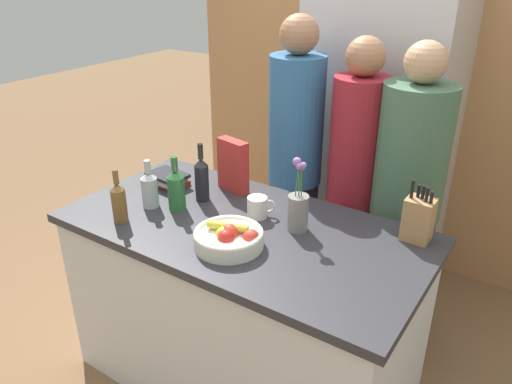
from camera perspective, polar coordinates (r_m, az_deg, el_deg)
name	(u,v)px	position (r m, az deg, el deg)	size (l,w,h in m)	color
ground_plane	(245,375)	(2.73, -1.29, -20.22)	(14.00, 14.00, 0.00)	brown
kitchen_island	(244,306)	(2.43, -1.39, -12.90)	(1.61, 0.83, 0.89)	silver
back_wall_wood	(386,67)	(3.40, 14.59, 13.62)	(2.81, 0.12, 2.60)	#AD7A4C
refrigerator	(378,139)	(3.12, 13.75, 5.93)	(0.81, 0.63, 1.89)	#B7B7BC
fruit_bowl	(229,237)	(2.02, -3.06, -5.18)	(0.28, 0.28, 0.10)	silver
knife_block	(418,219)	(2.14, 18.06, -2.93)	(0.11, 0.10, 0.26)	#A87A4C
flower_vase	(298,208)	(2.11, 4.82, -1.87)	(0.09, 0.09, 0.33)	gray
cereal_box	(233,165)	(2.46, -2.64, 3.05)	(0.18, 0.09, 0.26)	red
coffee_mug	(258,207)	(2.23, 0.22, -1.73)	(0.11, 0.10, 0.10)	silver
book_stack	(168,179)	(2.58, -10.08, 1.47)	(0.21, 0.16, 0.07)	maroon
bottle_oil	(150,189)	(2.36, -12.07, 0.38)	(0.08, 0.08, 0.23)	#B2BCC1
bottle_vinegar	(176,189)	(2.31, -9.11, 0.37)	(0.08, 0.08, 0.26)	#286633
bottle_wine	(202,178)	(2.38, -6.22, 1.58)	(0.07, 0.07, 0.29)	black
bottle_water	(119,201)	(2.25, -15.40, -1.05)	(0.07, 0.07, 0.25)	brown
person_at_sink	(295,155)	(2.73, 4.48, 4.29)	(0.29, 0.29, 1.70)	#383842
person_in_blue	(355,175)	(2.64, 11.21, 1.97)	(0.28, 0.28, 1.62)	#383842
person_in_red_tee	(407,190)	(2.55, 16.88, 0.18)	(0.34, 0.34, 1.63)	#383842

